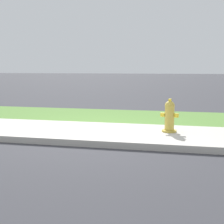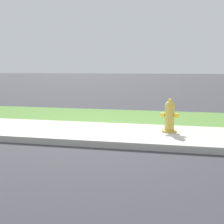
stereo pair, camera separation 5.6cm
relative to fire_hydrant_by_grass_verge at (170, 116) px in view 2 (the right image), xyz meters
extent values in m
plane|color=#38383D|center=(-1.62, -0.32, -0.34)|extent=(120.00, 120.00, 0.00)
cube|color=#BCB7AD|center=(-1.62, -0.32, -0.34)|extent=(18.00, 2.20, 0.01)
cube|color=#568438|center=(-1.62, 1.99, -0.34)|extent=(18.00, 2.42, 0.01)
cube|color=#BCB7AD|center=(-1.62, -1.50, -0.28)|extent=(18.00, 0.16, 0.12)
cylinder|color=gold|center=(0.00, -0.01, -0.32)|extent=(0.31, 0.31, 0.05)
cylinder|color=gold|center=(0.00, -0.01, -0.03)|extent=(0.20, 0.20, 0.51)
sphere|color=gold|center=(0.00, -0.01, 0.22)|extent=(0.21, 0.21, 0.21)
cube|color=yellow|center=(0.00, -0.01, 0.34)|extent=(0.06, 0.06, 0.06)
cylinder|color=yellow|center=(-0.14, 0.02, 0.03)|extent=(0.10, 0.10, 0.09)
cylinder|color=yellow|center=(0.14, -0.03, 0.03)|extent=(0.10, 0.10, 0.09)
cylinder|color=yellow|center=(0.02, 0.14, 0.03)|extent=(0.13, 0.12, 0.12)
camera|label=1|loc=(0.21, -6.60, 1.03)|focal=50.00mm
camera|label=2|loc=(0.27, -6.59, 1.03)|focal=50.00mm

